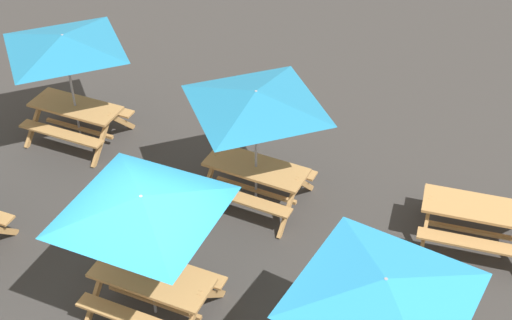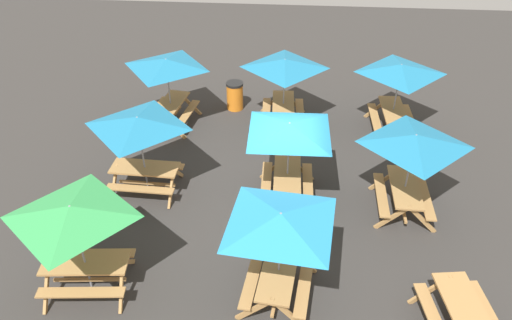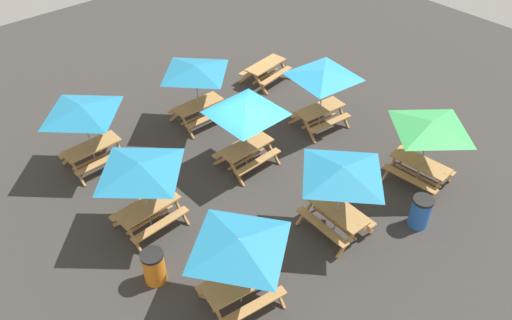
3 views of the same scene
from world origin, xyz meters
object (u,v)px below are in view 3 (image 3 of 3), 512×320
at_px(picnic_table_2, 196,73).
at_px(picnic_table_6, 239,248).
at_px(picnic_table_0, 141,173).
at_px(picnic_table_3, 323,78).
at_px(trash_bin_orange, 154,267).
at_px(trash_bin_blue, 420,212).
at_px(picnic_table_5, 83,114).
at_px(picnic_table_1, 266,69).
at_px(picnic_table_4, 342,176).
at_px(picnic_table_7, 430,130).
at_px(picnic_table_8, 246,114).

distance_m(picnic_table_2, picnic_table_6, 7.87).
bearing_deg(picnic_table_0, picnic_table_3, -0.83).
height_order(trash_bin_orange, trash_bin_blue, same).
height_order(picnic_table_5, trash_bin_orange, picnic_table_5).
bearing_deg(picnic_table_5, picnic_table_3, -26.34).
distance_m(picnic_table_5, trash_bin_orange, 5.51).
xyz_separation_m(picnic_table_1, trash_bin_orange, (-8.75, -5.48, -0.07)).
bearing_deg(trash_bin_orange, trash_bin_blue, -26.33).
bearing_deg(picnic_table_3, trash_bin_orange, -160.43).
height_order(picnic_table_2, picnic_table_4, same).
xyz_separation_m(picnic_table_6, picnic_table_7, (6.99, -0.24, 0.00)).
height_order(picnic_table_5, picnic_table_7, same).
bearing_deg(picnic_table_5, picnic_table_2, -4.94).
bearing_deg(picnic_table_0, picnic_table_6, -87.71).
xyz_separation_m(picnic_table_5, picnic_table_8, (3.71, -3.26, 0.00)).
bearing_deg(trash_bin_blue, picnic_table_7, 35.35).
bearing_deg(picnic_table_1, picnic_table_2, -179.86).
bearing_deg(picnic_table_0, picnic_table_5, 86.14).
xyz_separation_m(picnic_table_1, picnic_table_2, (-3.73, -0.55, 1.43)).
bearing_deg(picnic_table_1, trash_bin_blue, -111.64).
distance_m(picnic_table_1, trash_bin_orange, 10.33).
distance_m(picnic_table_0, trash_bin_blue, 7.75).
relative_size(picnic_table_1, picnic_table_2, 0.85).
height_order(picnic_table_0, trash_bin_orange, picnic_table_0).
relative_size(picnic_table_0, trash_bin_blue, 2.38).
distance_m(picnic_table_4, picnic_table_8, 3.80).
bearing_deg(picnic_table_2, picnic_table_0, -140.51).
bearing_deg(picnic_table_0, picnic_table_8, 1.52).
relative_size(picnic_table_6, picnic_table_7, 1.00).
bearing_deg(picnic_table_6, trash_bin_orange, 130.14).
bearing_deg(picnic_table_7, picnic_table_1, -9.51).
relative_size(picnic_table_1, picnic_table_8, 0.70).
bearing_deg(picnic_table_7, picnic_table_5, 38.73).
height_order(picnic_table_0, trash_bin_blue, picnic_table_0).
height_order(picnic_table_2, picnic_table_7, same).
height_order(picnic_table_7, trash_bin_blue, picnic_table_7).
bearing_deg(picnic_table_0, picnic_table_4, -45.01).
height_order(picnic_table_3, picnic_table_5, same).
height_order(picnic_table_3, trash_bin_orange, picnic_table_3).
height_order(picnic_table_4, picnic_table_5, same).
bearing_deg(picnic_table_3, trash_bin_blue, -98.85).
distance_m(picnic_table_3, picnic_table_5, 7.80).
bearing_deg(picnic_table_8, trash_bin_orange, -158.74).
bearing_deg(picnic_table_7, trash_bin_blue, 119.94).
bearing_deg(trash_bin_blue, picnic_table_2, 101.25).
relative_size(picnic_table_1, picnic_table_6, 0.85).
relative_size(picnic_table_3, picnic_table_6, 1.20).
distance_m(picnic_table_1, picnic_table_3, 3.94).
height_order(picnic_table_3, trash_bin_blue, picnic_table_3).
bearing_deg(picnic_table_3, picnic_table_1, 85.86).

